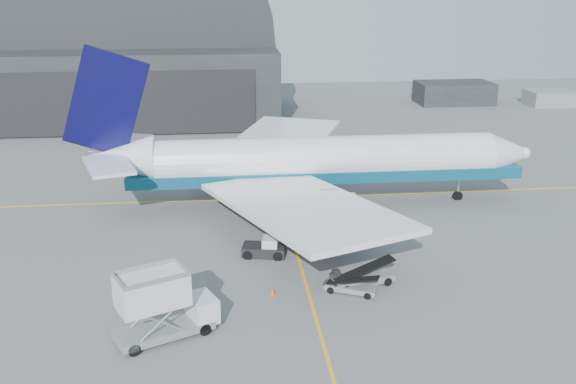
{
  "coord_description": "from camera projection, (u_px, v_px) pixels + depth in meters",
  "views": [
    {
      "loc": [
        -6.09,
        -45.78,
        22.69
      ],
      "look_at": [
        -0.43,
        8.41,
        4.5
      ],
      "focal_mm": 40.0,
      "sensor_mm": 36.0,
      "label": 1
    }
  ],
  "objects": [
    {
      "name": "belt_loader_a",
      "position": [
        362.0,
        278.0,
        49.7
      ],
      "size": [
        5.33,
        2.95,
        2.0
      ],
      "rotation": [
        0.0,
        0.0,
        0.28
      ],
      "color": "gray",
      "rests_on": "ground"
    },
    {
      "name": "traffic_cone",
      "position": [
        273.0,
        292.0,
        48.27
      ],
      "size": [
        0.4,
        0.4,
        0.58
      ],
      "color": "#E84907",
      "rests_on": "ground"
    },
    {
      "name": "taxi_lines",
      "position": [
        288.0,
        222.0,
        62.92
      ],
      "size": [
        80.0,
        42.12,
        0.02
      ],
      "color": "gold",
      "rests_on": "ground"
    },
    {
      "name": "pushback_tug",
      "position": [
        265.0,
        248.0,
        55.07
      ],
      "size": [
        4.0,
        2.78,
        1.7
      ],
      "rotation": [
        0.0,
        0.0,
        -0.19
      ],
      "color": "black",
      "rests_on": "ground"
    },
    {
      "name": "distant_bldg_a",
      "position": [
        453.0,
        103.0,
        122.64
      ],
      "size": [
        14.0,
        8.0,
        4.0
      ],
      "primitive_type": "cube",
      "color": "black",
      "rests_on": "ground"
    },
    {
      "name": "ground",
      "position": [
        304.0,
        279.0,
        50.97
      ],
      "size": [
        200.0,
        200.0,
        0.0
      ],
      "primitive_type": "plane",
      "color": "#565659",
      "rests_on": "ground"
    },
    {
      "name": "distant_bldg_b",
      "position": [
        548.0,
        105.0,
        120.54
      ],
      "size": [
        8.0,
        6.0,
        2.8
      ],
      "primitive_type": "cube",
      "color": "gray",
      "rests_on": "ground"
    },
    {
      "name": "belt_loader_b",
      "position": [
        350.0,
        287.0,
        48.59
      ],
      "size": [
        4.16,
        2.87,
        1.59
      ],
      "rotation": [
        0.0,
        0.0,
        -0.44
      ],
      "color": "gray",
      "rests_on": "ground"
    },
    {
      "name": "catering_truck",
      "position": [
        162.0,
        306.0,
        41.9
      ],
      "size": [
        7.16,
        5.09,
        4.64
      ],
      "rotation": [
        0.0,
        0.0,
        0.44
      ],
      "color": "gray",
      "rests_on": "ground"
    },
    {
      "name": "hangar",
      "position": [
        125.0,
        61.0,
        107.06
      ],
      "size": [
        50.0,
        28.3,
        28.0
      ],
      "color": "black",
      "rests_on": "ground"
    },
    {
      "name": "airliner",
      "position": [
        307.0,
        162.0,
        66.06
      ],
      "size": [
        48.22,
        46.76,
        16.92
      ],
      "color": "white",
      "rests_on": "ground"
    }
  ]
}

